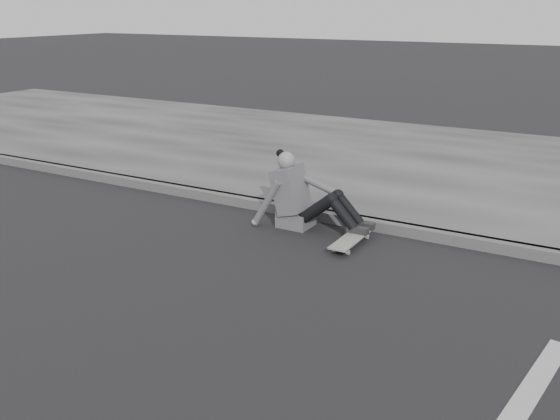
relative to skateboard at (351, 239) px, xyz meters
The scene contains 5 objects.
ground 2.15m from the skateboard, 112.16° to the right, with size 80.00×80.00×0.00m, color black.
curb 1.00m from the skateboard, 144.21° to the left, with size 24.00×0.16×0.12m, color #4A4A4A.
sidewalk 3.70m from the skateboard, 102.70° to the left, with size 24.00×6.00×0.12m, color #3E3E3E.
skateboard is the anchor object (origin of this frame).
seated_woman 0.83m from the skateboard, 161.47° to the left, with size 1.38×0.46×0.88m.
Camera 1 is at (3.19, -3.74, 2.42)m, focal length 40.00 mm.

